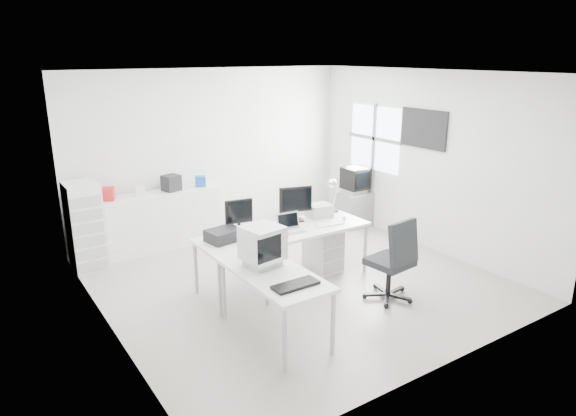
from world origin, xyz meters
TOP-DOWN VIEW (x-y plane):
  - floor at (0.00, 0.00)m, footprint 5.00×5.00m
  - ceiling at (0.00, 0.00)m, footprint 5.00×5.00m
  - back_wall at (0.00, 2.50)m, footprint 5.00×0.02m
  - left_wall at (-2.50, 0.00)m, footprint 0.02×5.00m
  - right_wall at (2.50, 0.00)m, footprint 0.02×5.00m
  - window at (2.48, 1.20)m, footprint 0.02×1.20m
  - wall_picture at (2.47, 0.10)m, footprint 0.04×0.90m
  - main_desk at (-0.16, 0.05)m, footprint 2.40×0.80m
  - side_desk at (-1.01, -1.05)m, footprint 0.70×1.40m
  - drawer_pedestal at (0.54, 0.10)m, footprint 0.40×0.50m
  - inkjet_printer at (-1.01, 0.15)m, footprint 0.46×0.39m
  - lcd_monitor_small at (-0.71, 0.30)m, footprint 0.40×0.27m
  - lcd_monitor_large at (0.19, 0.30)m, footprint 0.51×0.31m
  - laptop at (-0.11, -0.05)m, footprint 0.36×0.37m
  - white_keyboard at (0.49, -0.10)m, footprint 0.42×0.18m
  - white_mouse at (0.79, -0.05)m, footprint 0.06×0.06m
  - laser_printer at (0.59, 0.27)m, footprint 0.35×0.31m
  - desk_lamp at (0.94, 0.35)m, footprint 0.19×0.19m
  - crt_monitor at (-1.01, -0.80)m, footprint 0.48×0.48m
  - black_keyboard at (-1.01, -1.45)m, footprint 0.50×0.20m
  - office_chair at (0.68, -1.10)m, footprint 0.71×0.71m
  - tv_cabinet at (2.22, 1.37)m, footprint 0.57×0.46m
  - crt_tv at (2.22, 1.37)m, footprint 0.50×0.48m
  - sideboard at (-1.07, 2.24)m, footprint 1.84×0.46m
  - clutter_box_a at (-1.87, 2.24)m, footprint 0.25×0.24m
  - clutter_box_b at (-1.37, 2.24)m, footprint 0.17×0.16m
  - clutter_box_c at (-0.87, 2.24)m, footprint 0.30×0.29m
  - clutter_box_d at (-0.37, 2.24)m, footprint 0.21×0.20m
  - clutter_bottle at (-2.17, 2.28)m, footprint 0.07×0.07m
  - filing_cabinet at (-2.28, 2.04)m, footprint 0.45×0.53m

SIDE VIEW (x-z plane):
  - floor at x=0.00m, z-range -0.01..0.01m
  - drawer_pedestal at x=0.54m, z-range 0.00..0.60m
  - tv_cabinet at x=2.22m, z-range 0.00..0.62m
  - main_desk at x=-0.16m, z-range 0.00..0.75m
  - side_desk at x=-1.01m, z-range 0.00..0.75m
  - sideboard at x=-1.07m, z-range 0.00..0.92m
  - office_chair at x=0.68m, z-range 0.00..1.11m
  - filing_cabinet at x=-2.28m, z-range 0.00..1.28m
  - white_keyboard at x=0.49m, z-range 0.75..0.77m
  - black_keyboard at x=-1.01m, z-range 0.75..0.78m
  - white_mouse at x=0.79m, z-range 0.75..0.81m
  - inkjet_printer at x=-1.01m, z-range 0.75..0.90m
  - laser_printer at x=0.59m, z-range 0.75..0.94m
  - crt_tv at x=2.22m, z-range 0.62..1.07m
  - laptop at x=-0.11m, z-range 0.75..0.97m
  - lcd_monitor_small at x=-0.71m, z-range 0.75..1.22m
  - clutter_box_b at x=-1.37m, z-range 0.92..1.06m
  - desk_lamp at x=0.94m, z-range 0.75..1.23m
  - crt_monitor at x=-1.01m, z-range 0.75..1.24m
  - lcd_monitor_large at x=0.19m, z-range 0.75..1.24m
  - clutter_box_d at x=-0.37m, z-range 0.92..1.09m
  - clutter_box_a at x=-1.87m, z-range 0.92..1.11m
  - clutter_bottle at x=-2.17m, z-range 0.92..1.14m
  - clutter_box_c at x=-0.87m, z-range 0.92..1.17m
  - back_wall at x=0.00m, z-range 0.00..2.80m
  - left_wall at x=-2.50m, z-range 0.00..2.80m
  - right_wall at x=2.50m, z-range 0.00..2.80m
  - window at x=2.48m, z-range 1.05..2.15m
  - wall_picture at x=2.47m, z-range 1.60..2.20m
  - ceiling at x=0.00m, z-range 2.79..2.80m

